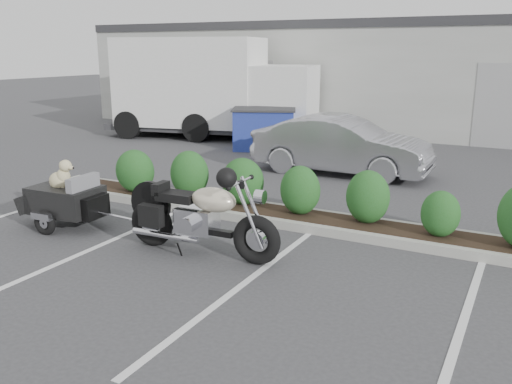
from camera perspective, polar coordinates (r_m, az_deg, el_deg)
The scene contains 8 objects.
ground at distance 8.23m, azimuth -6.83°, elevation -6.60°, with size 90.00×90.00×0.00m, color #38383A.
planter_kerb at distance 9.59m, azimuth 5.62°, elevation -2.97°, with size 12.00×1.00×0.15m, color #9E9E93.
building at distance 23.71m, azimuth 17.43°, elevation 11.73°, with size 26.00×10.00×4.00m, color #9EA099.
motorcycle at distance 8.05m, azimuth -5.90°, elevation -2.69°, with size 2.54×0.86×1.46m.
pet_trailer at distance 9.85m, azimuth -19.46°, elevation -0.65°, with size 2.03×1.13×1.21m.
sedan at distance 13.49m, azimuth 8.97°, elevation 4.89°, with size 1.51×4.32×1.42m, color #A8A7AE.
dumpster at distance 16.73m, azimuth 0.85°, elevation 6.70°, with size 2.27×1.97×1.26m.
delivery_truck at distance 19.08m, azimuth -4.54°, elevation 10.62°, with size 7.70×3.84×3.37m.
Camera 1 is at (4.41, -6.28, 2.99)m, focal length 38.00 mm.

